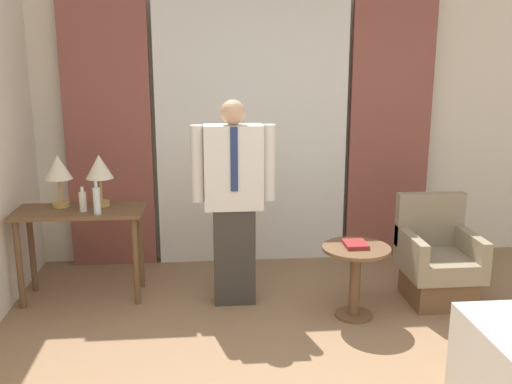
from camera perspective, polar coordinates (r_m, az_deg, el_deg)
wall_back at (r=5.59m, az=-0.50°, el=6.88°), size 10.00×0.06×2.70m
curtain_sheer_center at (r=5.47m, az=-0.39°, el=6.10°), size 1.82×0.06×2.58m
curtain_drape_left at (r=5.52m, az=-14.54°, el=5.74°), size 0.80×0.06×2.58m
curtain_drape_right at (r=5.75m, az=13.22°, el=6.10°), size 0.80×0.06×2.58m
desk at (r=4.92m, az=-17.17°, el=-3.29°), size 1.04×0.47×0.77m
table_lamp_left at (r=4.95m, az=-19.16°, el=2.08°), size 0.22×0.22×0.43m
table_lamp_right at (r=4.88m, az=-15.39°, el=2.20°), size 0.22×0.22×0.43m
bottle_near_edge at (r=4.79m, az=-16.93°, el=-0.89°), size 0.06×0.06×0.20m
bottle_by_lamp at (r=4.67m, az=-15.64°, el=-0.81°), size 0.06×0.06×0.27m
person at (r=4.54m, az=-2.24°, el=-0.46°), size 0.67×0.22×1.67m
armchair at (r=4.99m, az=17.66°, el=-6.80°), size 0.58×0.61×0.87m
side_table at (r=4.50m, az=9.92°, el=-7.66°), size 0.52×0.52×0.57m
book at (r=4.44m, az=9.91°, el=-5.17°), size 0.17×0.21×0.03m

